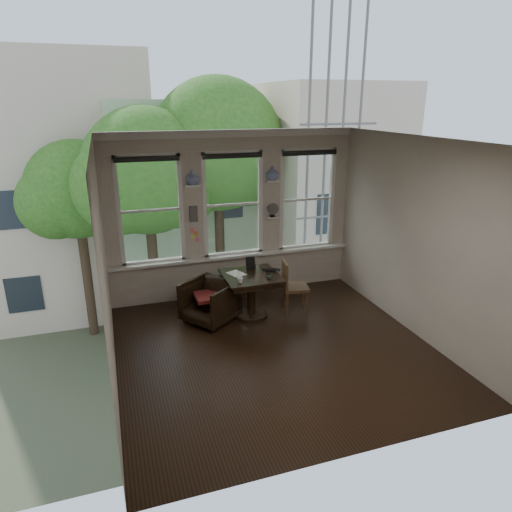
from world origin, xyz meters
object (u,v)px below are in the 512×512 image
object	(u,v)px
armchair_left	(210,302)
laptop	(270,271)
side_chair_right	(295,287)
table	(251,296)
mug	(240,280)

from	to	relation	value
armchair_left	laptop	world-z (taller)	laptop
side_chair_right	laptop	distance (m)	0.53
table	mug	distance (m)	0.56
side_chair_right	table	bearing A→B (deg)	96.67
table	armchair_left	distance (m)	0.71
side_chair_right	laptop	world-z (taller)	side_chair_right
side_chair_right	mug	distance (m)	1.11
side_chair_right	laptop	xyz separation A→B (m)	(-0.42, 0.11, 0.30)
side_chair_right	laptop	bearing A→B (deg)	86.25
laptop	table	bearing A→B (deg)	-138.52
armchair_left	laptop	size ratio (longest dim) A/B	2.34
table	armchair_left	bearing A→B (deg)	177.46
armchair_left	mug	xyz separation A→B (m)	(0.44, -0.30, 0.44)
laptop	mug	size ratio (longest dim) A/B	3.57
laptop	mug	distance (m)	0.70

